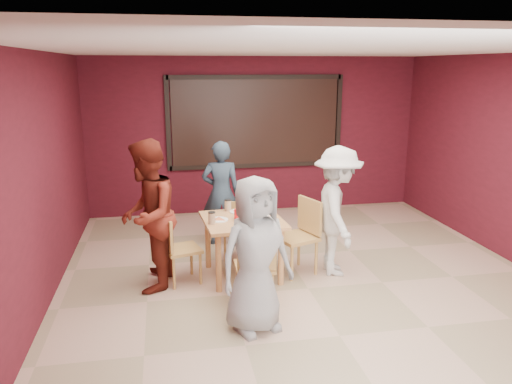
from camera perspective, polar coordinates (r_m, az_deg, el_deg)
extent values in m
plane|color=tan|center=(6.21, 5.98, -10.91)|extent=(7.00, 7.00, 0.00)
cube|color=black|center=(9.03, 0.00, 7.99)|extent=(3.00, 0.02, 1.50)
cube|color=#DA8859|center=(6.27, -1.53, -3.26)|extent=(1.04, 1.04, 0.04)
cylinder|color=#DA8859|center=(6.68, -5.52, -5.67)|extent=(0.07, 0.07, 0.72)
cylinder|color=#DA8859|center=(6.84, 0.92, -5.13)|extent=(0.07, 0.07, 0.72)
cylinder|color=#DA8859|center=(5.97, -4.30, -8.12)|extent=(0.07, 0.07, 0.72)
cylinder|color=#DA8859|center=(6.14, 2.88, -7.44)|extent=(0.07, 0.07, 0.72)
cylinder|color=white|center=(5.98, -1.06, -3.89)|extent=(0.24, 0.24, 0.01)
cone|color=#D2844A|center=(5.97, -1.06, -3.75)|extent=(0.22, 0.22, 0.02)
cylinder|color=beige|center=(5.89, 0.37, -3.50)|extent=(0.09, 0.09, 0.14)
cylinder|color=black|center=(5.87, 0.37, -2.79)|extent=(0.09, 0.09, 0.01)
cylinder|color=white|center=(6.55, -1.95, -2.25)|extent=(0.24, 0.24, 0.01)
cone|color=#D2844A|center=(6.55, -1.95, -2.13)|extent=(0.22, 0.22, 0.02)
cylinder|color=beige|center=(6.61, -3.23, -1.55)|extent=(0.09, 0.09, 0.14)
cylinder|color=black|center=(6.59, -3.24, -0.92)|extent=(0.09, 0.09, 0.01)
cylinder|color=white|center=(6.23, -4.31, -3.18)|extent=(0.24, 0.24, 0.01)
cone|color=#D2844A|center=(6.22, -4.32, -3.05)|extent=(0.22, 0.22, 0.02)
cylinder|color=beige|center=(6.07, -5.06, -3.02)|extent=(0.09, 0.09, 0.14)
cylinder|color=black|center=(6.05, -5.08, -2.33)|extent=(0.09, 0.09, 0.01)
cylinder|color=white|center=(6.32, 1.22, -2.88)|extent=(0.24, 0.24, 0.01)
cone|color=#D2844A|center=(6.31, 1.22, -2.75)|extent=(0.22, 0.22, 0.02)
cylinder|color=beige|center=(6.44, 1.79, -1.95)|extent=(0.09, 0.09, 0.14)
cylinder|color=black|center=(6.42, 1.80, -1.30)|extent=(0.09, 0.09, 0.01)
cylinder|color=white|center=(6.23, -0.74, -2.69)|extent=(0.06, 0.06, 0.10)
cylinder|color=white|center=(6.18, -1.22, -2.92)|extent=(0.05, 0.05, 0.08)
cylinder|color=red|center=(6.18, -2.20, -2.62)|extent=(0.07, 0.07, 0.15)
cube|color=black|center=(6.26, -1.65, -2.64)|extent=(0.11, 0.06, 0.10)
cube|color=tan|center=(5.66, -0.19, -8.54)|extent=(0.44, 0.44, 0.04)
cylinder|color=tan|center=(5.94, 1.25, -9.84)|extent=(0.04, 0.04, 0.42)
cylinder|color=tan|center=(5.89, -2.12, -10.03)|extent=(0.04, 0.04, 0.42)
cylinder|color=tan|center=(5.63, 1.84, -11.25)|extent=(0.04, 0.04, 0.42)
cylinder|color=tan|center=(5.58, -1.73, -11.47)|extent=(0.04, 0.04, 0.42)
cube|color=tan|center=(5.40, 0.10, -6.94)|extent=(0.43, 0.05, 0.41)
cube|color=tan|center=(6.98, -2.11, -4.58)|extent=(0.48, 0.48, 0.04)
cylinder|color=tan|center=(6.94, -3.56, -6.46)|extent=(0.03, 0.03, 0.36)
cylinder|color=tan|center=(6.88, -1.11, -6.62)|extent=(0.03, 0.03, 0.36)
cylinder|color=tan|center=(7.21, -3.03, -5.63)|extent=(0.03, 0.03, 0.36)
cylinder|color=tan|center=(7.16, -0.67, -5.77)|extent=(0.03, 0.03, 0.36)
cube|color=tan|center=(7.07, -1.85, -2.52)|extent=(0.36, 0.16, 0.35)
cube|color=tan|center=(6.26, -8.42, -6.51)|extent=(0.51, 0.51, 0.04)
cylinder|color=tan|center=(6.25, -6.37, -8.71)|extent=(0.04, 0.04, 0.41)
cylinder|color=tan|center=(6.54, -7.39, -7.65)|extent=(0.04, 0.04, 0.41)
cylinder|color=tan|center=(6.15, -9.36, -9.19)|extent=(0.04, 0.04, 0.41)
cylinder|color=tan|center=(6.45, -10.26, -8.09)|extent=(0.04, 0.04, 0.41)
cube|color=tan|center=(6.13, -10.18, -4.67)|extent=(0.15, 0.41, 0.40)
cube|color=tan|center=(6.46, 4.58, -5.23)|extent=(0.60, 0.60, 0.04)
cylinder|color=tan|center=(6.60, 2.21, -7.12)|extent=(0.04, 0.04, 0.46)
cylinder|color=tan|center=(6.31, 4.12, -8.18)|extent=(0.04, 0.04, 0.46)
cylinder|color=tan|center=(6.80, 4.91, -6.50)|extent=(0.04, 0.04, 0.46)
cylinder|color=tan|center=(6.52, 6.88, -7.49)|extent=(0.04, 0.04, 0.46)
cube|color=tan|center=(6.50, 6.15, -2.67)|extent=(0.20, 0.45, 0.45)
imported|color=gray|center=(4.99, -0.05, -7.22)|extent=(0.91, 0.75, 1.61)
imported|color=#2E4051|center=(7.45, -4.01, -0.12)|extent=(0.62, 0.46, 1.57)
imported|color=maroon|center=(6.04, -12.31, -2.68)|extent=(0.83, 0.99, 1.81)
imported|color=silver|center=(6.44, 9.27, -2.18)|extent=(0.77, 1.15, 1.66)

